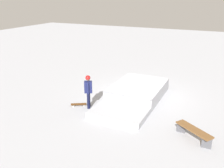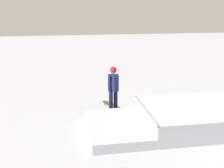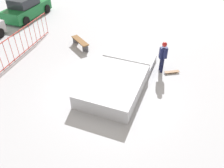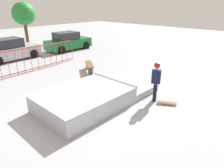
% 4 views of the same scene
% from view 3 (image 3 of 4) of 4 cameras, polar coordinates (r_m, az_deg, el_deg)
% --- Properties ---
extents(ground_plane, '(60.00, 60.00, 0.00)m').
position_cam_3_polar(ground_plane, '(10.83, -0.36, -2.46)').
color(ground_plane, '#A8AAB2').
extents(skate_ramp, '(5.41, 2.63, 0.74)m').
position_cam_3_polar(skate_ramp, '(11.14, 1.24, 0.95)').
color(skate_ramp, '#B0B3BB').
rests_on(skate_ramp, ground).
extents(skater, '(0.40, 0.44, 1.73)m').
position_cam_3_polar(skater, '(12.08, 12.63, 7.15)').
color(skater, black).
rests_on(skater, ground).
extents(skateboard, '(0.58, 0.79, 0.09)m').
position_cam_3_polar(skateboard, '(12.55, 14.74, 2.98)').
color(skateboard, '#593314').
rests_on(skateboard, ground).
extents(perimeter_fence, '(9.04, 0.68, 1.50)m').
position_cam_3_polar(perimeter_fence, '(13.45, -25.58, 6.33)').
color(perimeter_fence, '#B22D23').
rests_on(perimeter_fence, ground).
extents(park_bench, '(1.25, 1.54, 0.48)m').
position_cam_3_polar(park_bench, '(14.53, -7.96, 10.35)').
color(park_bench, brown).
rests_on(park_bench, ground).
extents(parked_car_green, '(4.12, 1.96, 1.60)m').
position_cam_3_polar(parked_car_green, '(19.88, -20.60, 17.31)').
color(parked_car_green, '#196B33').
rests_on(parked_car_green, ground).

